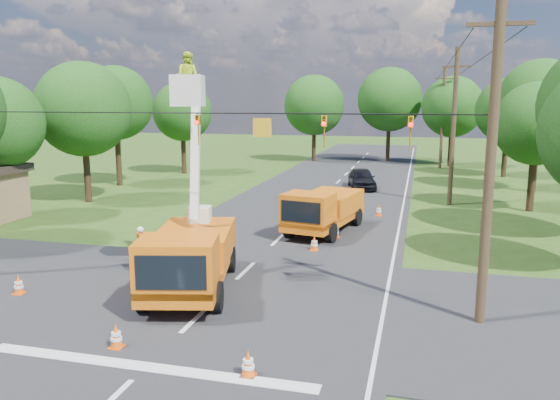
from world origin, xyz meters
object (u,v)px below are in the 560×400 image
(second_truck, at_px, (323,209))
(traffic_cone_1, at_px, (248,364))
(tree_left_e, at_px, (116,103))
(tree_right_c, at_px, (536,124))
(traffic_cone_6, at_px, (379,210))
(tree_far_c, at_px, (453,107))
(bucket_truck, at_px, (190,244))
(tree_left_d, at_px, (83,109))
(tree_far_a, at_px, (314,105))
(ground_worker, at_px, (141,252))
(tree_right_e, at_px, (508,111))
(pole_right_far, at_px, (443,117))
(traffic_cone_3, at_px, (336,231))
(traffic_cone_0, at_px, (116,336))
(pole_right_mid, at_px, (454,126))
(tree_left_f, at_px, (182,112))
(pole_right_near, at_px, (491,156))
(traffic_cone_4, at_px, (19,285))
(traffic_cone_2, at_px, (314,243))
(tree_right_d, at_px, (540,101))
(distant_car, at_px, (362,178))
(tree_far_b, at_px, (390,99))

(second_truck, relative_size, traffic_cone_1, 9.26)
(tree_left_e, relative_size, tree_right_c, 1.20)
(second_truck, distance_m, traffic_cone_6, 5.47)
(traffic_cone_6, relative_size, tree_far_c, 0.08)
(bucket_truck, relative_size, tree_left_d, 0.90)
(bucket_truck, distance_m, tree_far_a, 43.05)
(ground_worker, xyz_separation_m, tree_left_e, (-12.98, 20.32, 5.60))
(bucket_truck, height_order, tree_right_c, bucket_truck)
(second_truck, xyz_separation_m, tree_right_e, (11.97, 24.76, 4.59))
(ground_worker, xyz_separation_m, pole_right_far, (12.32, 38.32, 4.22))
(traffic_cone_3, bearing_deg, ground_worker, -130.66)
(second_truck, distance_m, tree_left_d, 18.16)
(tree_left_d, bearing_deg, tree_left_e, 104.42)
(traffic_cone_0, xyz_separation_m, tree_far_a, (-3.69, 47.37, 5.83))
(tree_left_d, bearing_deg, pole_right_mid, 12.01)
(bucket_truck, xyz_separation_m, second_truck, (3.00, 9.89, -0.52))
(traffic_cone_1, distance_m, pole_right_far, 45.60)
(traffic_cone_1, bearing_deg, tree_left_d, 131.48)
(bucket_truck, height_order, tree_left_f, tree_left_f)
(pole_right_far, bearing_deg, tree_right_c, -77.38)
(pole_right_near, bearing_deg, traffic_cone_4, -174.64)
(traffic_cone_2, xyz_separation_m, tree_far_c, (7.43, 35.32, 5.70))
(bucket_truck, distance_m, tree_left_d, 20.61)
(bucket_truck, distance_m, traffic_cone_6, 15.74)
(traffic_cone_2, bearing_deg, ground_worker, -139.71)
(pole_right_far, height_order, tree_left_d, pole_right_far)
(pole_right_far, xyz_separation_m, tree_right_d, (6.30, -13.00, 1.57))
(ground_worker, distance_m, pole_right_near, 13.13)
(traffic_cone_2, height_order, pole_right_far, pole_right_far)
(traffic_cone_6, distance_m, tree_far_a, 30.03)
(distant_car, distance_m, traffic_cone_2, 18.35)
(second_truck, distance_m, traffic_cone_0, 14.97)
(traffic_cone_0, distance_m, traffic_cone_4, 6.29)
(distant_car, xyz_separation_m, pole_right_mid, (6.26, -5.03, 4.32))
(distant_car, bearing_deg, ground_worker, -117.09)
(tree_far_c, bearing_deg, tree_left_e, -142.75)
(traffic_cone_2, bearing_deg, tree_far_b, 88.60)
(distant_car, xyz_separation_m, tree_left_f, (-17.04, 4.97, 4.90))
(tree_left_f, relative_size, tree_right_d, 0.87)
(traffic_cone_4, xyz_separation_m, tree_left_d, (-8.12, 16.44, 5.77))
(tree_far_a, bearing_deg, distant_car, -68.06)
(tree_left_f, bearing_deg, tree_right_c, -21.45)
(distant_car, xyz_separation_m, traffic_cone_4, (-9.13, -26.47, -0.43))
(tree_right_c, bearing_deg, pole_right_mid, 167.99)
(pole_right_near, distance_m, tree_left_d, 27.90)
(traffic_cone_6, xyz_separation_m, tree_far_c, (5.20, 26.96, 5.70))
(pole_right_near, distance_m, tree_far_a, 45.08)
(second_truck, xyz_separation_m, tree_right_d, (12.97, 16.76, 5.46))
(tree_far_b, bearing_deg, traffic_cone_4, -102.01)
(traffic_cone_3, height_order, tree_right_d, tree_right_d)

